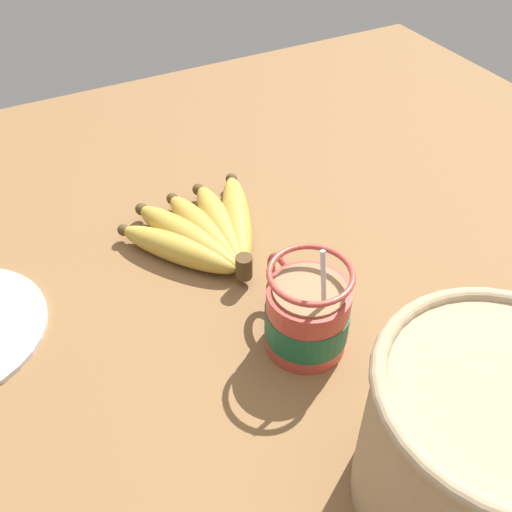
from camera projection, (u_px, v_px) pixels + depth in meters
The scene contains 4 objects.
table at pixel (293, 339), 64.50cm from camera, with size 134.22×134.22×3.90cm.
coffee_mug at pixel (310, 313), 58.94cm from camera, with size 12.65×8.82×14.58cm.
banana_bunch at pixel (206, 231), 72.64cm from camera, with size 19.81×20.27×4.17cm.
woven_basket at pixel (483, 444), 43.66cm from camera, with size 19.24×19.24×16.13cm.
Camera 1 is at (-34.75, 22.75, 52.35)cm, focal length 40.00 mm.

